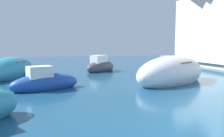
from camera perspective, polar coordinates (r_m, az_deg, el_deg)
moored_boat_0 at (r=13.76m, az=14.83°, el=-1.07°), size 6.35×4.98×2.04m
moored_boat_1 at (r=17.01m, az=-24.21°, el=-0.33°), size 3.56×6.39×1.78m
moored_boat_2 at (r=11.70m, az=-16.49°, el=-3.37°), size 3.58×2.26×1.41m
moored_boat_6 at (r=22.20m, az=14.37°, el=1.02°), size 2.04×3.65×1.39m
moored_boat_7 at (r=18.92m, az=-2.91°, el=0.53°), size 3.32×3.11×1.62m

